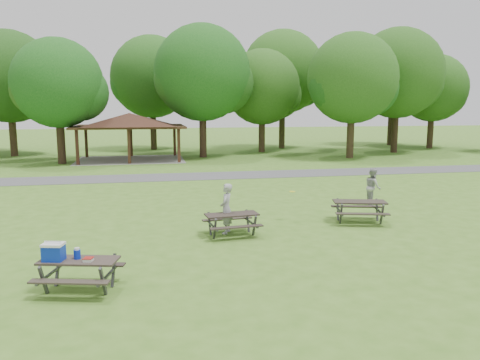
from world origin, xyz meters
name	(u,v)px	position (x,y,z in m)	size (l,w,h in m)	color
ground	(234,239)	(0.00, 0.00, 0.00)	(160.00, 160.00, 0.00)	#447220
asphalt_path	(192,176)	(0.00, 14.00, 0.01)	(120.00, 3.20, 0.02)	#4B4B4E
pavilion	(129,122)	(-4.00, 24.00, 3.06)	(8.60, 7.01, 3.76)	black
tree_row_c	(10,79)	(-13.90, 29.03, 6.54)	(8.19, 7.80, 10.67)	#322116
tree_row_d	(59,86)	(-8.92, 22.53, 5.77)	(6.93, 6.60, 9.27)	black
tree_row_e	(203,76)	(2.10, 25.03, 6.78)	(8.40, 8.00, 11.02)	black
tree_row_f	(263,89)	(8.09, 28.53, 5.84)	(7.35, 7.00, 9.55)	#322316
tree_row_g	(353,81)	(14.09, 22.03, 6.33)	(7.77, 7.40, 10.25)	#2E2214
tree_row_h	(398,76)	(20.10, 25.53, 7.03)	(8.61, 8.20, 11.37)	black
tree_row_i	(434,90)	(26.08, 29.03, 5.91)	(7.14, 6.80, 9.52)	#301F15
tree_deep_b	(153,79)	(-1.90, 33.03, 6.89)	(8.40, 8.00, 11.13)	black
tree_deep_c	(284,75)	(11.10, 32.03, 7.44)	(8.82, 8.40, 11.90)	#312315
tree_deep_d	(393,81)	(24.10, 33.53, 7.03)	(8.40, 8.00, 11.27)	black
picnic_table_near	(71,261)	(-4.52, -3.49, 0.71)	(2.09, 1.83, 1.24)	#312823
picnic_table_middle	(232,219)	(0.01, 0.47, 0.56)	(1.89, 1.58, 0.76)	black
picnic_table_far	(360,206)	(4.99, 1.29, 0.61)	(2.24, 1.97, 0.83)	#2B251F
frisbee_in_flight	(292,192)	(2.60, 2.02, 1.12)	(0.25, 0.25, 0.02)	yellow
frisbee_thrower	(226,209)	(-0.12, 0.77, 0.85)	(0.62, 0.41, 1.71)	#959597
frisbee_catcher	(373,187)	(6.89, 3.98, 0.82)	(0.80, 0.62, 1.64)	#9E9EA0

